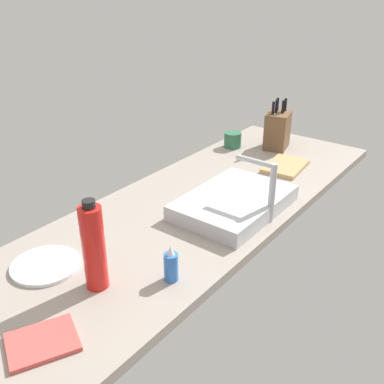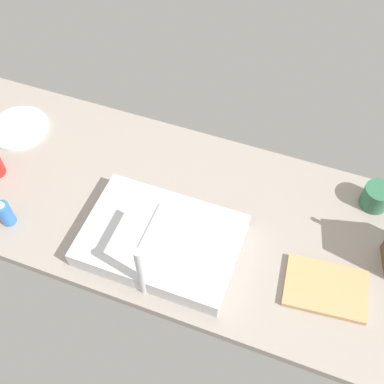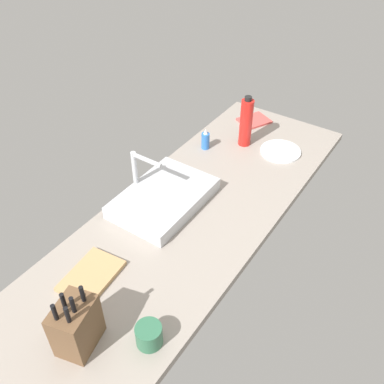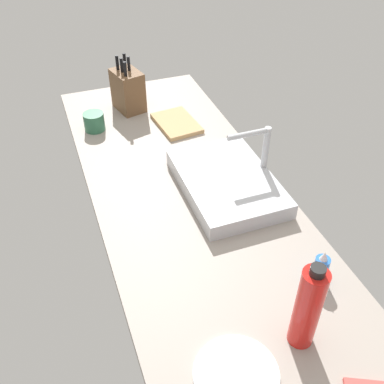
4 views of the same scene
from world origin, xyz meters
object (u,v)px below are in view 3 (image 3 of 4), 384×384
dinner_plate (281,151)px  cutting_board (91,276)px  soap_bottle (205,140)px  dish_towel (254,121)px  sink_basin (164,198)px  faucet (139,170)px  coffee_mug (149,335)px  water_bottle (246,122)px  knife_block (76,325)px

dinner_plate → cutting_board: bearing=168.5°
soap_bottle → dinner_plate: size_ratio=0.55×
dish_towel → sink_basin: bearing=179.9°
dinner_plate → dish_towel: 33.24cm
cutting_board → dish_towel: (136.70, 2.65, -0.30)cm
soap_bottle → dish_towel: (39.21, -8.81, -4.36)cm
faucet → soap_bottle: (48.90, -4.14, -9.02)cm
coffee_mug → water_bottle: bearing=14.4°
cutting_board → dish_towel: bearing=1.1°
sink_basin → water_bottle: (63.37, -6.66, 10.24)cm
faucet → water_bottle: water_bottle is taller
sink_basin → dish_towel: bearing=-0.1°
cutting_board → water_bottle: size_ratio=0.83×
soap_bottle → water_bottle: (15.26, -15.25, 8.33)cm
soap_bottle → water_bottle: bearing=-45.0°
knife_block → water_bottle: size_ratio=0.89×
cutting_board → water_bottle: 113.49cm
sink_basin → dish_towel: (87.33, -0.22, -2.46)cm
knife_block → sink_basin: bearing=0.8°
faucet → dish_towel: faucet is taller
cutting_board → dish_towel: cutting_board is taller
water_bottle → dinner_plate: (3.64, -19.87, -12.70)cm
faucet → dish_towel: (88.12, -12.95, -13.38)cm
cutting_board → coffee_mug: (-8.66, -34.87, 3.04)cm
faucet → water_bottle: bearing=-16.8°
faucet → dinner_plate: bearing=-30.1°
knife_block → dinner_plate: bearing=-17.4°
dish_towel → dinner_plate: bearing=-127.7°
cutting_board → faucet: bearing=17.8°
cutting_board → dinner_plate: (116.38, -23.66, -0.30)cm
knife_block → water_bottle: water_bottle is taller
water_bottle → coffee_mug: size_ratio=3.15×
knife_block → coffee_mug: size_ratio=2.82×
cutting_board → dish_towel: size_ratio=1.39×
knife_block → coffee_mug: knife_block is taller
soap_bottle → dinner_plate: bearing=-61.7°
knife_block → coffee_mug: 23.33cm
knife_block → soap_bottle: (118.89, 27.62, -4.64)cm
soap_bottle → sink_basin: bearing=-169.9°
coffee_mug → faucet: bearing=41.4°
water_bottle → coffee_mug: (-121.41, -31.08, -9.36)cm
coffee_mug → sink_basin: bearing=33.0°
sink_basin → knife_block: 73.58cm
water_bottle → dinner_plate: bearing=-79.6°
dinner_plate → faucet: bearing=149.9°
dinner_plate → sink_basin: bearing=158.4°
dinner_plate → soap_bottle: bearing=118.3°
dish_towel → coffee_mug: size_ratio=1.87×
faucet → water_bottle: size_ratio=0.81×
sink_basin → soap_bottle: (48.11, 8.59, 1.90)cm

